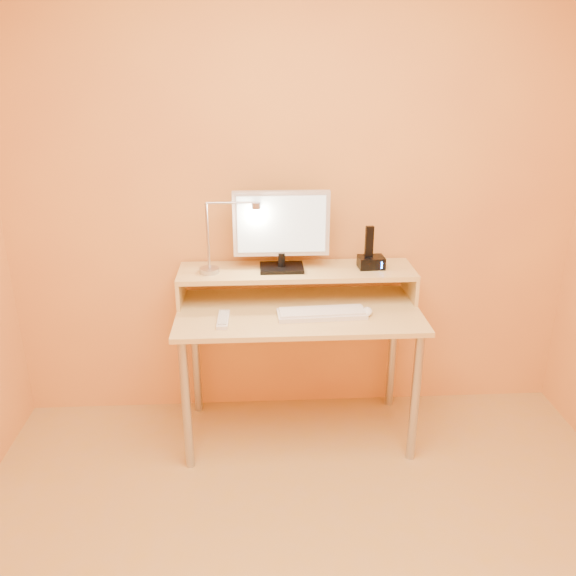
{
  "coord_description": "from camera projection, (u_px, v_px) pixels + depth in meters",
  "views": [
    {
      "loc": [
        -0.2,
        -1.5,
        1.88
      ],
      "look_at": [
        -0.06,
        1.13,
        0.86
      ],
      "focal_mm": 36.81,
      "sensor_mm": 36.0,
      "label": 1
    }
  ],
  "objects": [
    {
      "name": "phone_dock",
      "position": [
        371.0,
        262.0,
        3.01
      ],
      "size": [
        0.13,
        0.11,
        0.06
      ],
      "primitive_type": "cube",
      "rotation": [
        0.0,
        0.0,
        0.04
      ],
      "color": "black",
      "rests_on": "desk_shelf"
    },
    {
      "name": "lamp_bulb",
      "position": [
        256.0,
        209.0,
        2.85
      ],
      "size": [
        0.03,
        0.03,
        0.0
      ],
      "primitive_type": "cylinder",
      "color": "#FFEAC6",
      "rests_on": "lamp_head"
    },
    {
      "name": "desk_leg_br",
      "position": [
        392.0,
        351.0,
        3.32
      ],
      "size": [
        0.04,
        0.04,
        0.69
      ],
      "primitive_type": "cylinder",
      "color": "#AAAAB4",
      "rests_on": "floor"
    },
    {
      "name": "keyboard",
      "position": [
        322.0,
        314.0,
        2.84
      ],
      "size": [
        0.43,
        0.16,
        0.02
      ],
      "primitive_type": "cube",
      "rotation": [
        0.0,
        0.0,
        0.05
      ],
      "color": "silver",
      "rests_on": "desk_lower"
    },
    {
      "name": "desk_shelf",
      "position": [
        297.0,
        271.0,
        3.01
      ],
      "size": [
        1.2,
        0.3,
        0.02
      ],
      "primitive_type": "cube",
      "color": "#D9B66A",
      "rests_on": "desk_lower"
    },
    {
      "name": "monitor_neck",
      "position": [
        282.0,
        260.0,
        2.98
      ],
      "size": [
        0.04,
        0.04,
        0.07
      ],
      "primitive_type": "cylinder",
      "color": "black",
      "rests_on": "monitor_foot"
    },
    {
      "name": "lamp_base",
      "position": [
        209.0,
        270.0,
        2.95
      ],
      "size": [
        0.1,
        0.1,
        0.02
      ],
      "primitive_type": "cylinder",
      "color": "#AAAAB4",
      "rests_on": "desk_shelf"
    },
    {
      "name": "monitor_back",
      "position": [
        281.0,
        222.0,
        2.94
      ],
      "size": [
        0.43,
        0.01,
        0.28
      ],
      "primitive_type": "cube",
      "rotation": [
        0.0,
        0.0,
        -0.01
      ],
      "color": "black",
      "rests_on": "monitor_panel"
    },
    {
      "name": "monitor_screen",
      "position": [
        282.0,
        224.0,
        2.9
      ],
      "size": [
        0.44,
        0.01,
        0.28
      ],
      "primitive_type": "cube",
      "rotation": [
        0.0,
        0.0,
        -0.01
      ],
      "color": "#D0F1FE",
      "rests_on": "monitor_panel"
    },
    {
      "name": "shelf_riser_left",
      "position": [
        181.0,
        288.0,
        3.01
      ],
      "size": [
        0.02,
        0.3,
        0.14
      ],
      "primitive_type": "cube",
      "color": "#D9B66A",
      "rests_on": "desk_lower"
    },
    {
      "name": "mouse",
      "position": [
        367.0,
        312.0,
        2.86
      ],
      "size": [
        0.08,
        0.11,
        0.03
      ],
      "primitive_type": "ellipsoid",
      "rotation": [
        0.0,
        0.0,
        -0.27
      ],
      "color": "white",
      "rests_on": "desk_lower"
    },
    {
      "name": "desk_leg_bl",
      "position": [
        196.0,
        356.0,
        3.26
      ],
      "size": [
        0.04,
        0.04,
        0.69
      ],
      "primitive_type": "cylinder",
      "color": "#AAAAB4",
      "rests_on": "floor"
    },
    {
      "name": "monitor_foot",
      "position": [
        282.0,
        268.0,
        3.0
      ],
      "size": [
        0.22,
        0.16,
        0.02
      ],
      "primitive_type": "cube",
      "color": "black",
      "rests_on": "desk_shelf"
    },
    {
      "name": "desk_lower",
      "position": [
        299.0,
        312.0,
        2.93
      ],
      "size": [
        1.2,
        0.6,
        0.02
      ],
      "primitive_type": "cube",
      "color": "#D9B66A",
      "rests_on": "floor"
    },
    {
      "name": "desk_leg_fr",
      "position": [
        415.0,
        398.0,
        2.85
      ],
      "size": [
        0.04,
        0.04,
        0.69
      ],
      "primitive_type": "cylinder",
      "color": "#AAAAB4",
      "rests_on": "floor"
    },
    {
      "name": "phone_led",
      "position": [
        382.0,
        265.0,
        2.97
      ],
      "size": [
        0.01,
        0.0,
        0.04
      ],
      "primitive_type": "cube",
      "color": "#328CFF",
      "rests_on": "phone_dock"
    },
    {
      "name": "shelf_riser_right",
      "position": [
        410.0,
        284.0,
        3.07
      ],
      "size": [
        0.02,
        0.3,
        0.14
      ],
      "primitive_type": "cube",
      "color": "#D9B66A",
      "rests_on": "desk_lower"
    },
    {
      "name": "lamp_arm",
      "position": [
        231.0,
        203.0,
        2.83
      ],
      "size": [
        0.24,
        0.01,
        0.01
      ],
      "primitive_type": "cylinder",
      "rotation": [
        0.0,
        1.57,
        0.0
      ],
      "color": "#AAAAB4",
      "rests_on": "lamp_post"
    },
    {
      "name": "lamp_head",
      "position": [
        256.0,
        206.0,
        2.84
      ],
      "size": [
        0.04,
        0.04,
        0.03
      ],
      "primitive_type": "cylinder",
      "color": "#AAAAB4",
      "rests_on": "lamp_arm"
    },
    {
      "name": "phone_handset",
      "position": [
        369.0,
        242.0,
        2.97
      ],
      "size": [
        0.04,
        0.03,
        0.16
      ],
      "primitive_type": "cube",
      "rotation": [
        0.0,
        0.0,
        0.04
      ],
      "color": "black",
      "rests_on": "phone_dock"
    },
    {
      "name": "monitor_panel",
      "position": [
        281.0,
        223.0,
        2.92
      ],
      "size": [
        0.48,
        0.04,
        0.33
      ],
      "primitive_type": "cube",
      "rotation": [
        0.0,
        0.0,
        -0.01
      ],
      "color": "silver",
      "rests_on": "monitor_neck"
    },
    {
      "name": "lamp_post",
      "position": [
        208.0,
        236.0,
        2.88
      ],
      "size": [
        0.01,
        0.01,
        0.33
      ],
      "primitive_type": "cylinder",
      "color": "#AAAAB4",
      "rests_on": "lamp_base"
    },
    {
      "name": "wall_back",
      "position": [
        295.0,
        190.0,
        3.03
      ],
      "size": [
        3.0,
        0.04,
        2.5
      ],
      "primitive_type": "cube",
      "color": "#F4A545",
      "rests_on": "floor"
    },
    {
      "name": "remote_control",
      "position": [
        223.0,
        320.0,
        2.79
      ],
      "size": [
        0.06,
        0.2,
        0.02
      ],
      "primitive_type": "cube",
      "rotation": [
        0.0,
        0.0,
        -0.02
      ],
      "color": "silver",
      "rests_on": "desk_lower"
    },
    {
      "name": "desk_leg_fl",
      "position": [
        186.0,
        405.0,
        2.8
      ],
      "size": [
        0.04,
        0.04,
        0.69
      ],
      "primitive_type": "cylinder",
      "color": "#AAAAB4",
      "rests_on": "floor"
    }
  ]
}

